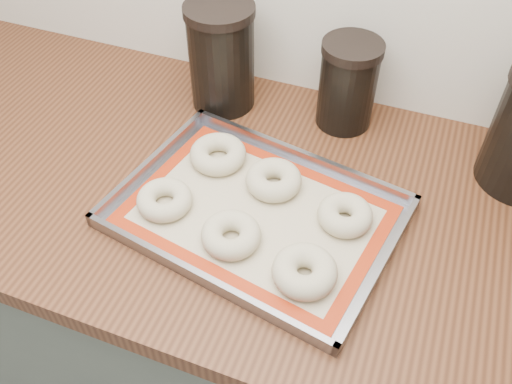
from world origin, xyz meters
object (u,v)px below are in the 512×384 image
at_px(bagel_front_left, 165,200).
at_px(bagel_back_mid, 274,180).
at_px(bagel_back_left, 218,154).
at_px(canister_mid, 348,84).
at_px(bagel_front_right, 305,271).
at_px(baking_tray, 256,213).
at_px(bagel_front_mid, 231,235).
at_px(bagel_back_right, 345,215).
at_px(canister_left, 221,57).

height_order(bagel_front_left, bagel_back_mid, bagel_back_mid).
height_order(bagel_back_left, canister_mid, canister_mid).
bearing_deg(bagel_front_right, bagel_back_mid, 122.96).
height_order(bagel_back_left, bagel_back_mid, bagel_back_mid).
xyz_separation_m(baking_tray, bagel_back_left, (-0.11, 0.10, 0.02)).
distance_m(bagel_front_left, canister_mid, 0.41).
xyz_separation_m(bagel_front_mid, bagel_back_right, (0.16, 0.11, 0.00)).
xyz_separation_m(bagel_back_left, bagel_back_right, (0.26, -0.06, 0.00)).
relative_size(baking_tray, bagel_front_mid, 5.26).
height_order(baking_tray, bagel_front_left, bagel_front_left).
distance_m(bagel_front_right, bagel_back_right, 0.14).
bearing_deg(canister_mid, baking_tray, -103.65).
distance_m(bagel_front_right, bagel_back_left, 0.30).
distance_m(bagel_back_left, canister_left, 0.21).
height_order(baking_tray, bagel_back_right, bagel_back_right).
bearing_deg(bagel_front_left, bagel_back_left, 73.72).
relative_size(canister_left, canister_mid, 1.22).
relative_size(bagel_front_left, bagel_back_left, 0.91).
bearing_deg(canister_left, bagel_back_mid, -47.96).
xyz_separation_m(bagel_front_mid, bagel_back_mid, (0.02, 0.14, 0.00)).
distance_m(bagel_back_mid, bagel_back_right, 0.14).
relative_size(bagel_back_mid, canister_mid, 0.56).
xyz_separation_m(canister_left, canister_mid, (0.25, 0.03, -0.02)).
bearing_deg(baking_tray, bagel_back_left, 138.73).
bearing_deg(bagel_back_mid, bagel_back_right, -14.27).
bearing_deg(bagel_back_right, canister_mid, 104.91).
xyz_separation_m(bagel_front_left, bagel_front_right, (0.27, -0.06, 0.00)).
height_order(bagel_front_right, canister_left, canister_left).
bearing_deg(canister_mid, bagel_front_right, -84.02).
relative_size(baking_tray, bagel_back_mid, 5.17).
bearing_deg(bagel_front_right, bagel_back_left, 139.41).
bearing_deg(baking_tray, bagel_front_left, -166.04).
xyz_separation_m(bagel_front_left, bagel_back_right, (0.30, 0.07, 0.00)).
height_order(baking_tray, canister_left, canister_left).
distance_m(bagel_front_left, bagel_front_mid, 0.14).
bearing_deg(bagel_back_right, bagel_back_left, 166.37).
xyz_separation_m(bagel_front_left, canister_left, (-0.02, 0.31, 0.09)).
height_order(baking_tray, bagel_front_mid, bagel_front_mid).
relative_size(bagel_back_mid, bagel_back_right, 1.07).
relative_size(bagel_front_right, canister_left, 0.46).
height_order(baking_tray, bagel_front_right, bagel_front_right).
distance_m(bagel_back_mid, canister_mid, 0.25).
distance_m(canister_left, canister_mid, 0.25).
bearing_deg(canister_left, bagel_front_left, -85.47).
distance_m(bagel_back_mid, canister_left, 0.29).
bearing_deg(bagel_front_left, baking_tray, 13.96).
bearing_deg(canister_mid, bagel_back_right, -75.09).
bearing_deg(bagel_front_mid, bagel_front_left, 166.98).
relative_size(baking_tray, bagel_back_left, 4.89).
relative_size(bagel_front_mid, bagel_back_right, 1.05).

